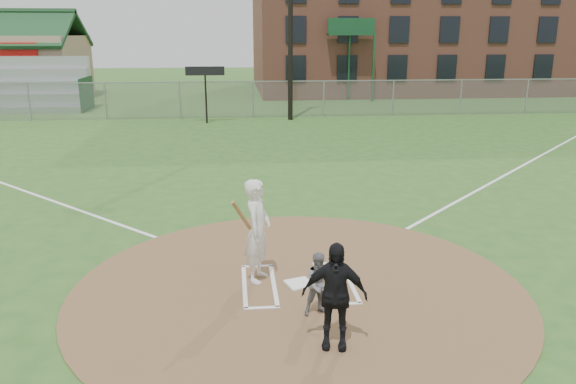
{
  "coord_description": "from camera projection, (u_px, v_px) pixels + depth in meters",
  "views": [
    {
      "loc": [
        -1.13,
        -9.49,
        4.58
      ],
      "look_at": [
        0.0,
        2.0,
        1.3
      ],
      "focal_mm": 35.0,
      "sensor_mm": 36.0,
      "label": 1
    }
  ],
  "objects": [
    {
      "name": "ground",
      "position": [
        299.0,
        288.0,
        10.45
      ],
      "size": [
        140.0,
        140.0,
        0.0
      ],
      "primitive_type": "plane",
      "color": "#2E5A1F",
      "rests_on": "ground"
    },
    {
      "name": "dirt_circle",
      "position": [
        299.0,
        288.0,
        10.44
      ],
      "size": [
        8.4,
        8.4,
        0.02
      ],
      "primitive_type": "cylinder",
      "color": "brown",
      "rests_on": "ground"
    },
    {
      "name": "home_plate",
      "position": [
        299.0,
        283.0,
        10.56
      ],
      "size": [
        0.58,
        0.58,
        0.03
      ],
      "primitive_type": "cube",
      "rotation": [
        0.0,
        0.0,
        0.31
      ],
      "color": "white",
      "rests_on": "dirt_circle"
    },
    {
      "name": "foul_line_first",
      "position": [
        521.0,
        167.0,
        19.91
      ],
      "size": [
        17.04,
        17.04,
        0.01
      ],
      "primitive_type": "cube",
      "rotation": [
        0.0,
        0.0,
        -0.79
      ],
      "color": "white",
      "rests_on": "ground"
    },
    {
      "name": "catcher",
      "position": [
        320.0,
        284.0,
        9.31
      ],
      "size": [
        0.59,
        0.5,
        1.09
      ],
      "primitive_type": "imported",
      "rotation": [
        0.0,
        0.0,
        0.18
      ],
      "color": "slate",
      "rests_on": "dirt_circle"
    },
    {
      "name": "umpire",
      "position": [
        334.0,
        295.0,
        8.27
      ],
      "size": [
        1.04,
        0.6,
        1.66
      ],
      "primitive_type": "imported",
      "rotation": [
        0.0,
        0.0,
        -0.21
      ],
      "color": "black",
      "rests_on": "dirt_circle"
    },
    {
      "name": "batters_boxes",
      "position": [
        298.0,
        284.0,
        10.58
      ],
      "size": [
        2.08,
        1.88,
        0.01
      ],
      "color": "white",
      "rests_on": "dirt_circle"
    },
    {
      "name": "batter_at_plate",
      "position": [
        258.0,
        231.0,
        10.5
      ],
      "size": [
        0.84,
        1.09,
        1.98
      ],
      "color": "white",
      "rests_on": "dirt_circle"
    },
    {
      "name": "outfield_fence",
      "position": [
        253.0,
        99.0,
        31.23
      ],
      "size": [
        56.08,
        0.08,
        2.03
      ],
      "color": "slate",
      "rests_on": "ground"
    },
    {
      "name": "bleachers",
      "position": [
        35.0,
        84.0,
        33.86
      ],
      "size": [
        6.08,
        3.2,
        3.2
      ],
      "color": "#B7BABF",
      "rests_on": "ground"
    },
    {
      "name": "scoreboard_sign",
      "position": [
        205.0,
        77.0,
        28.89
      ],
      "size": [
        2.0,
        0.1,
        2.93
      ],
      "color": "black",
      "rests_on": "ground"
    }
  ]
}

